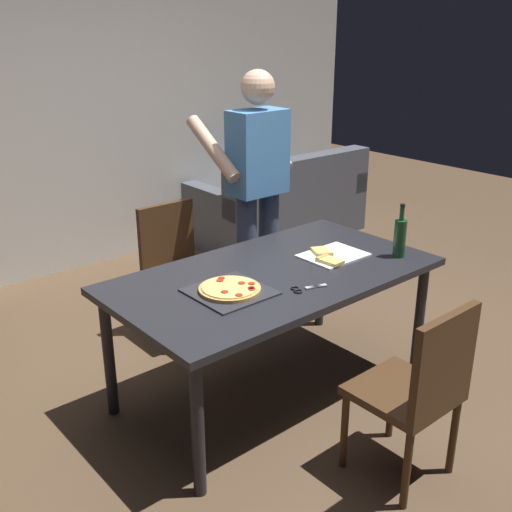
# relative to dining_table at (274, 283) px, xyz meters

# --- Properties ---
(ground_plane) EXTENTS (12.00, 12.00, 0.00)m
(ground_plane) POSITION_rel_dining_table_xyz_m (0.00, 0.00, -0.68)
(ground_plane) COLOR brown
(back_wall) EXTENTS (6.40, 0.10, 2.80)m
(back_wall) POSITION_rel_dining_table_xyz_m (0.00, 2.60, 0.72)
(back_wall) COLOR silver
(back_wall) RESTS_ON ground_plane
(dining_table) EXTENTS (1.79, 0.98, 0.75)m
(dining_table) POSITION_rel_dining_table_xyz_m (0.00, 0.00, 0.00)
(dining_table) COLOR #232328
(dining_table) RESTS_ON ground_plane
(chair_near_camera) EXTENTS (0.42, 0.42, 0.90)m
(chair_near_camera) POSITION_rel_dining_table_xyz_m (-0.00, -0.98, -0.17)
(chair_near_camera) COLOR #472D19
(chair_near_camera) RESTS_ON ground_plane
(chair_far_side) EXTENTS (0.42, 0.42, 0.90)m
(chair_far_side) POSITION_rel_dining_table_xyz_m (0.00, 0.98, -0.17)
(chair_far_side) COLOR #472D19
(chair_far_side) RESTS_ON ground_plane
(couch) EXTENTS (1.71, 0.88, 0.85)m
(couch) POSITION_rel_dining_table_xyz_m (1.90, 1.99, -0.38)
(couch) COLOR #4C515B
(couch) RESTS_ON ground_plane
(person_serving_pizza) EXTENTS (0.55, 0.54, 1.75)m
(person_serving_pizza) POSITION_rel_dining_table_xyz_m (0.52, 0.76, 0.32)
(person_serving_pizza) COLOR #38476B
(person_serving_pizza) RESTS_ON ground_plane
(pepperoni_pizza_on_tray) EXTENTS (0.37, 0.37, 0.04)m
(pepperoni_pizza_on_tray) POSITION_rel_dining_table_xyz_m (-0.35, -0.06, 0.08)
(pepperoni_pizza_on_tray) COLOR #2D2D33
(pepperoni_pizza_on_tray) RESTS_ON dining_table
(pizza_slices_on_towel) EXTENTS (0.36, 0.29, 0.03)m
(pizza_slices_on_towel) POSITION_rel_dining_table_xyz_m (0.40, -0.05, 0.08)
(pizza_slices_on_towel) COLOR white
(pizza_slices_on_towel) RESTS_ON dining_table
(wine_bottle) EXTENTS (0.07, 0.07, 0.32)m
(wine_bottle) POSITION_rel_dining_table_xyz_m (0.71, -0.29, 0.19)
(wine_bottle) COLOR #194723
(wine_bottle) RESTS_ON dining_table
(kitchen_scissors) EXTENTS (0.20, 0.11, 0.01)m
(kitchen_scissors) POSITION_rel_dining_table_xyz_m (-0.04, -0.27, 0.07)
(kitchen_scissors) COLOR silver
(kitchen_scissors) RESTS_ON dining_table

